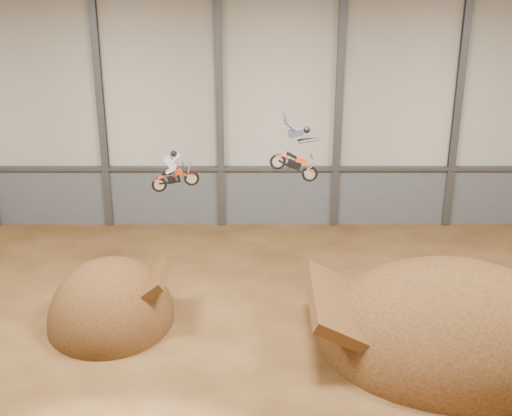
{
  "coord_description": "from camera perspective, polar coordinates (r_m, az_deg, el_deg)",
  "views": [
    {
      "loc": [
        -1.33,
        -24.21,
        16.99
      ],
      "look_at": [
        -1.31,
        4.0,
        5.47
      ],
      "focal_mm": 50.0,
      "sensor_mm": 36.0,
      "label": 1
    }
  ],
  "objects": [
    {
      "name": "back_wall",
      "position": [
        40.48,
        1.85,
        7.91
      ],
      "size": [
        40.0,
        0.1,
        14.0
      ],
      "primitive_type": "cube",
      "color": "beige",
      "rests_on": "ground"
    },
    {
      "name": "fmx_rider_b",
      "position": [
        29.93,
        2.83,
        4.9
      ],
      "size": [
        3.62,
        0.96,
        3.38
      ],
      "primitive_type": null,
      "rotation": [
        0.0,
        0.4,
        0.04
      ],
      "color": "#BA3114"
    },
    {
      "name": "steel_column_3",
      "position": [
        40.53,
        6.62,
        7.8
      ],
      "size": [
        0.4,
        0.36,
        13.9
      ],
      "primitive_type": "cube",
      "color": "#47494F",
      "rests_on": "ground"
    },
    {
      "name": "fmx_rider_a",
      "position": [
        32.98,
        -6.41,
        3.19
      ],
      "size": [
        2.58,
        1.19,
        2.31
      ],
      "primitive_type": null,
      "rotation": [
        0.0,
        -0.15,
        0.15
      ],
      "color": "red"
    },
    {
      "name": "steel_column_4",
      "position": [
        41.83,
        15.81,
        7.56
      ],
      "size": [
        0.4,
        0.36,
        13.9
      ],
      "primitive_type": "cube",
      "color": "#47494F",
      "rests_on": "ground"
    },
    {
      "name": "floor",
      "position": [
        29.6,
        2.6,
        -12.84
      ],
      "size": [
        40.0,
        40.0,
        0.0
      ],
      "primitive_type": "plane",
      "color": "#472A13",
      "rests_on": "ground"
    },
    {
      "name": "steel_rail",
      "position": [
        41.23,
        1.81,
        3.18
      ],
      "size": [
        39.8,
        0.35,
        0.2
      ],
      "primitive_type": "cube",
      "color": "#47494F",
      "rests_on": "lower_band_back"
    },
    {
      "name": "steel_column_2",
      "position": [
        40.31,
        -2.92,
        7.84
      ],
      "size": [
        0.4,
        0.36,
        13.9
      ],
      "primitive_type": "cube",
      "color": "#47494F",
      "rests_on": "ground"
    },
    {
      "name": "lower_band_back",
      "position": [
        41.99,
        1.77,
        0.92
      ],
      "size": [
        39.8,
        0.18,
        3.5
      ],
      "primitive_type": "cube",
      "color": "#56595E",
      "rests_on": "ground"
    },
    {
      "name": "ceiling",
      "position": [
        24.43,
        3.18,
        15.15
      ],
      "size": [
        40.0,
        40.0,
        0.0
      ],
      "primitive_type": "plane",
      "color": "black",
      "rests_on": "back_wall"
    },
    {
      "name": "steel_column_1",
      "position": [
        41.19,
        -12.31,
        7.67
      ],
      "size": [
        0.4,
        0.36,
        13.9
      ],
      "primitive_type": "cube",
      "color": "#47494F",
      "rests_on": "ground"
    },
    {
      "name": "takeoff_ramp",
      "position": [
        33.47,
        -11.46,
        -8.79
      ],
      "size": [
        5.68,
        6.55,
        5.68
      ],
      "primitive_type": "ellipsoid",
      "color": "#381F0E",
      "rests_on": "ground"
    },
    {
      "name": "landing_ramp",
      "position": [
        32.42,
        15.21,
        -10.27
      ],
      "size": [
        11.46,
        10.14,
        6.61
      ],
      "primitive_type": "ellipsoid",
      "color": "#381F0E",
      "rests_on": "ground"
    }
  ]
}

